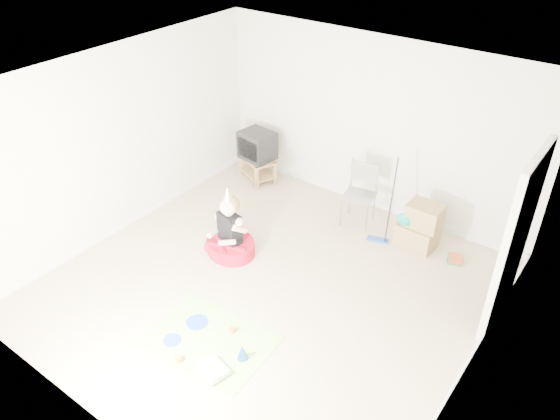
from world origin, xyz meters
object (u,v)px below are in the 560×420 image
Objects in this scene: seated_woman at (230,239)px; tv_stand at (258,166)px; folding_chair at (359,196)px; crt_tv at (257,145)px; cardboard_boxes at (419,226)px; birthday_cake at (213,370)px.

tv_stand is at bearing 118.06° from seated_woman.
folding_chair is at bearing 58.66° from seated_woman.
crt_tv is 0.80× the size of cardboard_boxes.
tv_stand is 2.94m from cardboard_boxes.
folding_chair is (1.98, -0.15, -0.16)m from crt_tv.
crt_tv reaches higher than tv_stand.
crt_tv is 1.99m from folding_chair.
tv_stand is 1.39× the size of crt_tv.
tv_stand is at bearing 175.58° from folding_chair.
birthday_cake is at bearing -86.68° from folding_chair.
cardboard_boxes is 1.95× the size of birthday_cake.
folding_chair is 1.42× the size of cardboard_boxes.
folding_chair is 0.92× the size of seated_woman.
seated_woman is at bearing 125.59° from birthday_cake.
birthday_cake is (2.17, -3.50, -0.58)m from crt_tv.
folding_chair is 2.76× the size of birthday_cake.
crt_tv is at bearing 121.84° from birthday_cake.
birthday_cake is (1.21, -1.69, -0.18)m from seated_woman.
cardboard_boxes is 2.57m from seated_woman.
crt_tv is 0.56× the size of folding_chair.
seated_woman reaches higher than crt_tv.
crt_tv is at bearing 135.00° from tv_stand.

